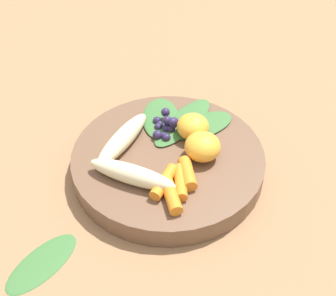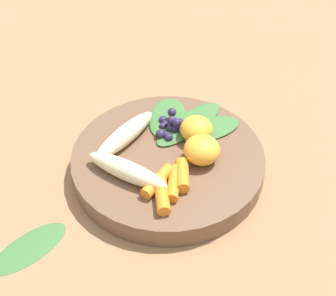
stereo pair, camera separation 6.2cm
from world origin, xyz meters
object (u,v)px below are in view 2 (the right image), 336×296
(bowl, at_px, (168,162))
(kale_leaf_stray, at_px, (29,247))
(orange_segment_near, at_px, (196,129))
(banana_peeled_left, at_px, (127,171))
(banana_peeled_right, at_px, (125,135))

(bowl, distance_m, kale_leaf_stray, 0.22)
(bowl, xyz_separation_m, orange_segment_near, (-0.01, 0.05, 0.03))
(banana_peeled_left, height_order, banana_peeled_right, same)
(kale_leaf_stray, bearing_deg, orange_segment_near, 174.37)
(banana_peeled_left, relative_size, banana_peeled_right, 1.00)
(bowl, xyz_separation_m, kale_leaf_stray, (0.04, -0.21, -0.01))
(kale_leaf_stray, bearing_deg, banana_peeled_left, 173.05)
(bowl, relative_size, banana_peeled_right, 2.22)
(bowl, xyz_separation_m, banana_peeled_right, (-0.05, -0.04, 0.03))
(banana_peeled_right, bearing_deg, orange_segment_near, 130.40)
(banana_peeled_right, distance_m, kale_leaf_stray, 0.20)
(bowl, height_order, kale_leaf_stray, bowl)
(bowl, distance_m, orange_segment_near, 0.06)
(bowl, bearing_deg, banana_peeled_left, -76.57)
(kale_leaf_stray, bearing_deg, banana_peeled_right, -168.55)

